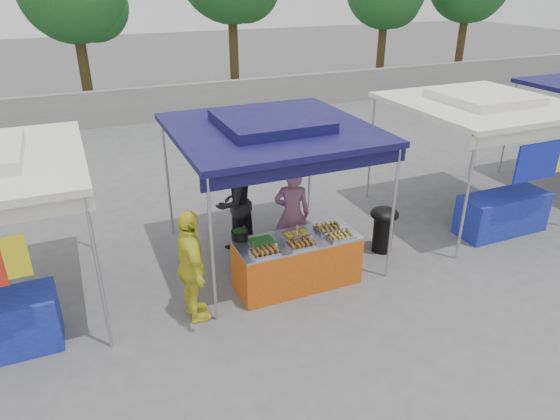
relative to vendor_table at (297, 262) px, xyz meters
name	(u,v)px	position (x,y,z in m)	size (l,w,h in m)	color
ground_plane	(294,280)	(0.00, 0.10, -0.43)	(80.00, 80.00, 0.00)	#555557
back_wall	(162,103)	(0.00, 11.10, 0.17)	(40.00, 0.25, 1.20)	slate
main_canopy	(271,128)	(0.00, 1.07, 1.94)	(3.20, 3.20, 2.57)	#B2B1B9
neighbor_stall_right	(491,146)	(4.50, 0.67, 1.18)	(3.20, 3.20, 2.57)	#B2B1B9
vendor_table	(297,262)	(0.00, 0.00, 0.00)	(2.00, 0.80, 0.85)	#B74C10
food_tray_fl	(265,252)	(-0.65, -0.24, 0.46)	(0.42, 0.30, 0.07)	silver
food_tray_fm	(301,244)	(-0.05, -0.24, 0.46)	(0.42, 0.30, 0.07)	silver
food_tray_fr	(340,236)	(0.65, -0.24, 0.46)	(0.42, 0.30, 0.07)	silver
food_tray_bl	(261,242)	(-0.59, 0.07, 0.46)	(0.42, 0.30, 0.07)	silver
food_tray_bm	(297,235)	(0.02, 0.07, 0.46)	(0.42, 0.30, 0.07)	silver
food_tray_br	(329,227)	(0.61, 0.10, 0.46)	(0.42, 0.30, 0.07)	silver
cooking_pot	(240,235)	(-0.85, 0.35, 0.50)	(0.26, 0.26, 0.15)	black
skewer_cup	(297,239)	(-0.06, -0.10, 0.48)	(0.09, 0.09, 0.11)	#B2B1B9
wok_burner	(383,226)	(1.92, 0.38, 0.09)	(0.52, 0.52, 0.87)	black
crate_left	(269,264)	(-0.27, 0.54, -0.29)	(0.44, 0.31, 0.27)	#12209A
crate_right	(291,255)	(0.19, 0.66, -0.28)	(0.47, 0.33, 0.28)	#12209A
crate_stacked	(291,242)	(0.19, 0.66, -0.01)	(0.46, 0.32, 0.28)	#12209A
vendor_woman	(292,214)	(0.29, 0.83, 0.44)	(0.63, 0.41, 1.72)	#825371
helper_man	(234,203)	(-0.51, 1.67, 0.45)	(0.85, 0.66, 1.75)	black
customer_person	(192,267)	(-1.76, -0.22, 0.45)	(1.03, 0.43, 1.75)	yellow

